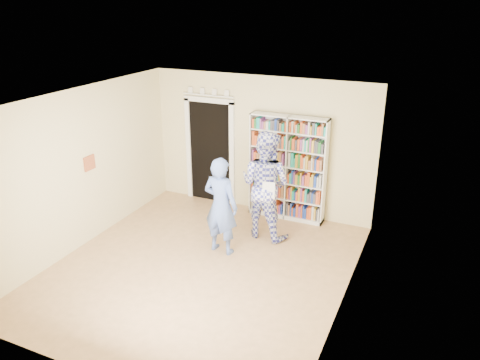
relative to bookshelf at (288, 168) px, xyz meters
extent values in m
plane|color=#987249|center=(-0.63, -2.34, -1.03)|extent=(5.00, 5.00, 0.00)
plane|color=white|center=(-0.63, -2.34, 1.67)|extent=(5.00, 5.00, 0.00)
plane|color=beige|center=(-0.63, 0.16, 0.32)|extent=(4.50, 0.00, 4.50)
plane|color=beige|center=(-2.88, -2.34, 0.32)|extent=(0.00, 5.00, 5.00)
plane|color=beige|center=(1.62, -2.34, 0.32)|extent=(0.00, 5.00, 5.00)
cube|color=white|center=(0.00, 0.00, -0.01)|extent=(1.48, 0.28, 2.03)
cube|color=white|center=(0.00, 0.00, -0.01)|extent=(0.02, 0.28, 2.03)
cube|color=black|center=(-1.73, 0.14, 0.02)|extent=(0.90, 0.03, 2.10)
cube|color=white|center=(-2.23, 0.12, 0.02)|extent=(0.10, 0.06, 2.20)
cube|color=white|center=(-1.23, 0.12, 0.02)|extent=(0.10, 0.06, 2.20)
cube|color=white|center=(-1.73, 0.12, 1.12)|extent=(1.10, 0.06, 0.10)
cube|color=white|center=(-1.73, 0.12, 1.22)|extent=(1.10, 0.08, 0.02)
cube|color=brown|center=(-2.86, -2.14, 0.37)|extent=(0.03, 0.25, 0.25)
imported|color=#536DB8|center=(-0.57, -1.71, -0.19)|extent=(0.65, 0.46, 1.68)
imported|color=#33379C|center=(-0.12, -0.87, -0.05)|extent=(1.06, 0.89, 1.96)
cube|color=white|center=(0.05, -1.14, -0.02)|extent=(0.21, 0.05, 0.30)
camera|label=1|loc=(2.58, -7.97, 3.03)|focal=35.00mm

